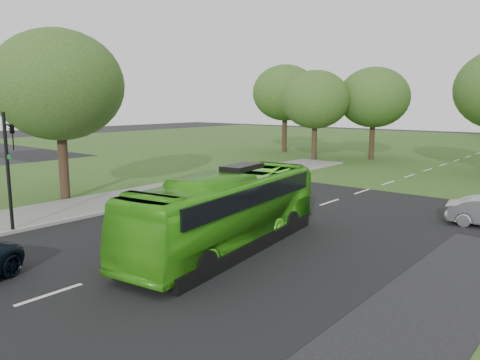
{
  "coord_description": "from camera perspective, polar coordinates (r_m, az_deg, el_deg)",
  "views": [
    {
      "loc": [
        12.06,
        -12.15,
        5.35
      ],
      "look_at": [
        -2.33,
        5.21,
        1.6
      ],
      "focal_mm": 35.0,
      "sensor_mm": 36.0,
      "label": 1
    }
  ],
  "objects": [
    {
      "name": "tree_park_a",
      "position": [
        43.59,
        9.17,
        9.65
      ],
      "size": [
        6.21,
        6.21,
        8.25
      ],
      "color": "black",
      "rests_on": "ground"
    },
    {
      "name": "ground",
      "position": [
        17.94,
        -4.94,
        -7.95
      ],
      "size": [
        160.0,
        160.0,
        0.0
      ],
      "primitive_type": "plane",
      "color": "black",
      "rests_on": "ground"
    },
    {
      "name": "tree_park_f",
      "position": [
        51.04,
        5.52,
        10.52
      ],
      "size": [
        6.99,
        6.99,
        9.33
      ],
      "color": "black",
      "rests_on": "ground"
    },
    {
      "name": "tree_side_near",
      "position": [
        27.18,
        -21.25,
        10.71
      ],
      "size": [
        6.93,
        6.93,
        9.21
      ],
      "color": "black",
      "rests_on": "ground"
    },
    {
      "name": "street_surfaces",
      "position": [
        37.43,
        19.84,
        0.71
      ],
      "size": [
        120.0,
        120.0,
        0.15
      ],
      "color": "black",
      "rests_on": "ground"
    },
    {
      "name": "tree_park_b",
      "position": [
        45.66,
        16.0,
        9.64
      ],
      "size": [
        6.55,
        6.55,
        8.58
      ],
      "color": "black",
      "rests_on": "ground"
    },
    {
      "name": "bus",
      "position": [
        17.24,
        -1.52,
        -3.78
      ],
      "size": [
        3.76,
        10.33,
        2.81
      ],
      "primitive_type": "imported",
      "rotation": [
        0.0,
        0.0,
        0.14
      ],
      "color": "#44B41B",
      "rests_on": "ground"
    },
    {
      "name": "traffic_light",
      "position": [
        21.03,
        -26.33,
        1.83
      ],
      "size": [
        0.8,
        0.24,
        4.98
      ],
      "rotation": [
        0.0,
        0.0,
        -0.28
      ],
      "color": "black",
      "rests_on": "ground"
    }
  ]
}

